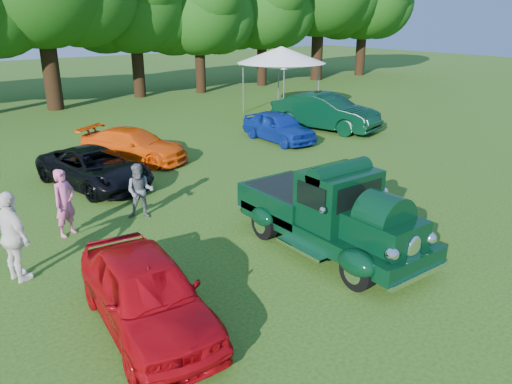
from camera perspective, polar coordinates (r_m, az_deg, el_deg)
ground at (r=11.38m, az=4.11°, el=-7.96°), size 120.00×120.00×0.00m
hero_pickup at (r=11.76m, az=8.46°, el=-2.55°), size 2.37×5.08×1.99m
red_convertible at (r=9.07m, az=-12.39°, el=-11.15°), size 2.02×4.17×1.37m
back_car_black at (r=16.86m, az=-17.95°, el=2.66°), size 2.93×4.73×1.22m
back_car_orange at (r=19.39m, az=-13.79°, el=5.21°), size 3.67×4.50×1.22m
back_car_blue at (r=21.95m, az=2.60°, el=7.50°), size 1.61×3.85×1.30m
back_car_green at (r=24.37m, az=7.91°, el=9.05°), size 3.25×5.51×1.71m
spectator_pink at (r=13.23m, az=-21.03°, el=-1.14°), size 0.75×0.66×1.72m
spectator_grey at (r=13.81m, az=-13.11°, el=0.10°), size 0.94×0.89×1.52m
spectator_white at (r=11.34m, az=-26.02°, el=-4.66°), size 0.79×1.24×1.96m
canopy_tent at (r=28.22m, az=2.92°, el=15.34°), size 5.58×5.58×3.63m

